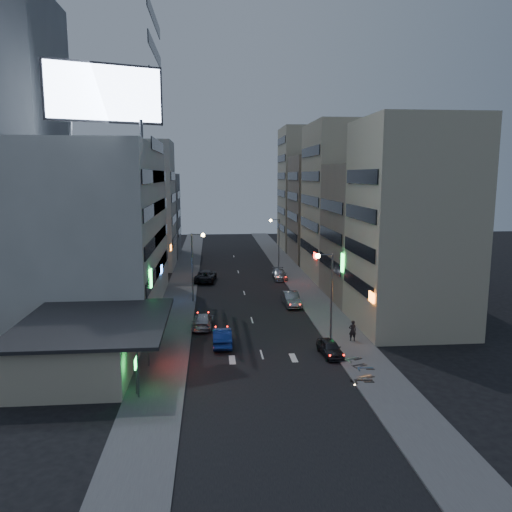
{
  "coord_description": "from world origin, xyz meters",
  "views": [
    {
      "loc": [
        -4.02,
        -35.39,
        14.74
      ],
      "look_at": [
        0.9,
        19.32,
        5.82
      ],
      "focal_mm": 35.0,
      "sensor_mm": 36.0,
      "label": 1
    }
  ],
  "objects": [
    {
      "name": "sidewalk_left",
      "position": [
        -8.0,
        30.0,
        0.06
      ],
      "size": [
        4.0,
        120.0,
        0.12
      ],
      "primitive_type": "cube",
      "color": "#4C4C4F",
      "rests_on": "ground"
    },
    {
      "name": "parked_car_right_near",
      "position": [
        5.6,
        3.29,
        0.65
      ],
      "size": [
        1.83,
        3.9,
        1.29
      ],
      "primitive_type": "imported",
      "rotation": [
        0.0,
        0.0,
        0.08
      ],
      "color": "#292A2E",
      "rests_on": "ground"
    },
    {
      "name": "far_right_b",
      "position": [
        16.0,
        64.0,
        12.0
      ],
      "size": [
        12.0,
        12.0,
        24.0
      ],
      "primitive_type": "cube",
      "color": "#B1A48B",
      "rests_on": "ground"
    },
    {
      "name": "street_lamp_left",
      "position": [
        -5.9,
        22.0,
        5.36
      ],
      "size": [
        1.6,
        0.44,
        8.02
      ],
      "color": "#595B60",
      "rests_on": "sidewalk_left"
    },
    {
      "name": "sidewalk_right",
      "position": [
        8.0,
        30.0,
        0.06
      ],
      "size": [
        4.0,
        120.0,
        0.12
      ],
      "primitive_type": "cube",
      "color": "#4C4C4F",
      "rests_on": "ground"
    },
    {
      "name": "parked_car_right_far",
      "position": [
        5.6,
        34.02,
        0.69
      ],
      "size": [
        2.01,
        4.8,
        1.38
      ],
      "primitive_type": "imported",
      "rotation": [
        0.0,
        0.0,
        -0.01
      ],
      "color": "#A2A4AA",
      "rests_on": "ground"
    },
    {
      "name": "far_right_a",
      "position": [
        15.5,
        50.0,
        9.0
      ],
      "size": [
        11.0,
        12.0,
        18.0
      ],
      "primitive_type": "cube",
      "color": "gray",
      "rests_on": "ground"
    },
    {
      "name": "shophouse_mid",
      "position": [
        15.5,
        22.0,
        8.0
      ],
      "size": [
        11.0,
        12.0,
        16.0
      ],
      "primitive_type": "cube",
      "color": "gray",
      "rests_on": "ground"
    },
    {
      "name": "road_car_blue",
      "position": [
        -3.23,
        6.63,
        0.76
      ],
      "size": [
        1.64,
        4.65,
        1.53
      ],
      "primitive_type": "imported",
      "rotation": [
        0.0,
        0.0,
        3.15
      ],
      "color": "navy",
      "rests_on": "ground"
    },
    {
      "name": "parked_car_right_mid",
      "position": [
        4.92,
        19.36,
        0.78
      ],
      "size": [
        1.82,
        4.81,
        1.57
      ],
      "primitive_type": "imported",
      "rotation": [
        0.0,
        0.0,
        0.03
      ],
      "color": "gray",
      "rests_on": "ground"
    },
    {
      "name": "far_left_a",
      "position": [
        -15.5,
        45.0,
        10.0
      ],
      "size": [
        11.0,
        10.0,
        20.0
      ],
      "primitive_type": "cube",
      "color": "beige",
      "rests_on": "ground"
    },
    {
      "name": "scooter_silver_a",
      "position": [
        7.59,
        -1.24,
        0.68
      ],
      "size": [
        1.18,
        1.92,
        1.11
      ],
      "primitive_type": null,
      "rotation": [
        0.0,
        0.0,
        1.91
      ],
      "color": "gray",
      "rests_on": "sidewalk_right"
    },
    {
      "name": "food_court",
      "position": [
        -13.9,
        2.0,
        1.98
      ],
      "size": [
        11.0,
        13.0,
        3.88
      ],
      "color": "#B1A48B",
      "rests_on": "ground"
    },
    {
      "name": "ground",
      "position": [
        0.0,
        0.0,
        0.0
      ],
      "size": [
        180.0,
        180.0,
        0.0
      ],
      "primitive_type": "plane",
      "color": "black",
      "rests_on": "ground"
    },
    {
      "name": "shophouse_near",
      "position": [
        15.0,
        10.5,
        10.0
      ],
      "size": [
        10.0,
        11.0,
        20.0
      ],
      "primitive_type": "cube",
      "color": "#B1A48B",
      "rests_on": "ground"
    },
    {
      "name": "far_left_b",
      "position": [
        -16.0,
        58.0,
        7.5
      ],
      "size": [
        12.0,
        10.0,
        15.0
      ],
      "primitive_type": "cube",
      "color": "gray",
      "rests_on": "ground"
    },
    {
      "name": "street_lamp_right_near",
      "position": [
        5.9,
        6.0,
        5.36
      ],
      "size": [
        1.6,
        0.44,
        8.02
      ],
      "color": "#595B60",
      "rests_on": "sidewalk_right"
    },
    {
      "name": "road_car_silver",
      "position": [
        -5.0,
        11.92,
        0.69
      ],
      "size": [
        2.27,
        4.88,
        1.38
      ],
      "primitive_type": "imported",
      "rotation": [
        0.0,
        0.0,
        3.07
      ],
      "color": "#AFB0B8",
      "rests_on": "ground"
    },
    {
      "name": "street_lamp_right_far",
      "position": [
        5.9,
        40.0,
        5.36
      ],
      "size": [
        1.6,
        0.44,
        8.02
      ],
      "color": "#595B60",
      "rests_on": "sidewalk_right"
    },
    {
      "name": "grey_tower",
      "position": [
        -26.0,
        23.0,
        17.0
      ],
      "size": [
        10.0,
        14.0,
        34.0
      ],
      "primitive_type": "cube",
      "color": "gray",
      "rests_on": "ground"
    },
    {
      "name": "scooter_blue",
      "position": [
        8.24,
        0.15,
        0.68
      ],
      "size": [
        0.79,
        1.88,
        1.12
      ],
      "primitive_type": null,
      "rotation": [
        0.0,
        0.0,
        1.47
      ],
      "color": "navy",
      "rests_on": "sidewalk_right"
    },
    {
      "name": "scooter_black_b",
      "position": [
        7.74,
        1.03,
        0.65
      ],
      "size": [
        1.12,
        1.81,
        1.05
      ],
      "primitive_type": null,
      "rotation": [
        0.0,
        0.0,
        1.91
      ],
      "color": "black",
      "rests_on": "sidewalk_right"
    },
    {
      "name": "scooter_silver_b",
      "position": [
        7.71,
        2.45,
        0.74
      ],
      "size": [
        1.4,
        2.14,
        1.24
      ],
      "primitive_type": null,
      "rotation": [
        0.0,
        0.0,
        1.96
      ],
      "color": "#A9ABB1",
      "rests_on": "sidewalk_right"
    },
    {
      "name": "person",
      "position": [
        8.39,
        6.44,
        1.05
      ],
      "size": [
        0.68,
        0.45,
        1.86
      ],
      "primitive_type": "imported",
      "rotation": [
        0.0,
        0.0,
        3.16
      ],
      "color": "black",
      "rests_on": "sidewalk_right"
    },
    {
      "name": "white_building",
      "position": [
        -17.0,
        20.0,
        9.0
      ],
      "size": [
        14.0,
        24.0,
        18.0
      ],
      "primitive_type": "cube",
      "color": "beige",
      "rests_on": "ground"
    },
    {
      "name": "parked_car_left",
      "position": [
        -4.92,
        33.34,
        0.8
      ],
      "size": [
        3.31,
        6.04,
        1.6
      ],
      "primitive_type": "imported",
      "rotation": [
        0.0,
        0.0,
        3.03
      ],
      "color": "black",
      "rests_on": "ground"
    },
    {
      "name": "billboard",
      "position": [
        -12.99,
        9.97,
        21.66
      ],
      "size": [
        9.52,
        3.75,
        6.2
      ],
      "rotation": [
        0.0,
        0.0,
        0.35
      ],
      "color": "#595B60",
      "rests_on": "white_building"
    },
    {
      "name": "scooter_black_a",
      "position": [
        7.44,
        -2.12,
        0.72
      ],
      "size": [
        0.82,
        2.03,
        1.21
      ],
      "primitive_type": null,
      "rotation": [
        0.0,
        0.0,
        1.49
      ],
      "color": "black",
      "rests_on": "sidewalk_right"
    },
    {
      "name": "shophouse_far",
      "position": [
        15.0,
        35.0,
        11.0
      ],
      "size": [
        10.0,
        14.0,
        22.0
      ],
      "primitive_type": "cube",
      "color": "#B1A48B",
      "rests_on": "ground"
    }
  ]
}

